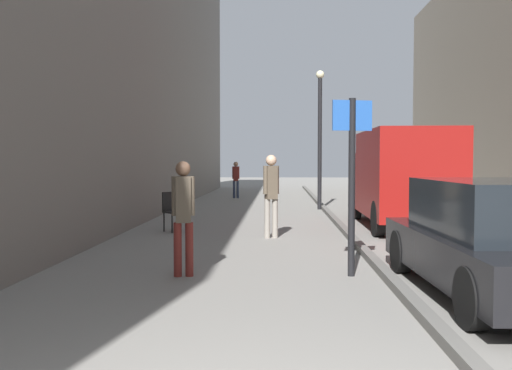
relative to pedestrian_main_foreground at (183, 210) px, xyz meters
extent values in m
plane|color=gray|center=(1.36, 6.43, -0.97)|extent=(80.00, 80.00, 0.00)
cube|color=#615F5B|center=(2.94, 6.43, -0.91)|extent=(0.16, 40.00, 0.12)
cylinder|color=maroon|center=(-0.08, -0.01, -0.58)|extent=(0.12, 0.12, 0.79)
cylinder|color=maroon|center=(0.08, 0.01, -0.58)|extent=(0.12, 0.12, 0.79)
cube|color=brown|center=(0.00, 0.00, 0.16)|extent=(0.25, 0.22, 0.67)
cylinder|color=brown|center=(-0.12, -0.02, 0.21)|extent=(0.09, 0.09, 0.57)
cylinder|color=brown|center=(0.12, 0.02, 0.21)|extent=(0.09, 0.09, 0.57)
sphere|color=brown|center=(0.00, 0.00, 0.60)|extent=(0.22, 0.22, 0.22)
cylinder|color=gray|center=(1.14, 4.05, -0.55)|extent=(0.13, 0.13, 0.85)
cylinder|color=gray|center=(1.31, 4.12, -0.55)|extent=(0.13, 0.13, 0.85)
cube|color=brown|center=(1.23, 4.08, 0.24)|extent=(0.29, 0.27, 0.73)
cylinder|color=brown|center=(1.10, 4.04, 0.30)|extent=(0.10, 0.10, 0.62)
cylinder|color=brown|center=(1.35, 4.13, 0.30)|extent=(0.10, 0.10, 0.62)
sphere|color=tan|center=(1.23, 4.08, 0.72)|extent=(0.24, 0.24, 0.24)
cylinder|color=#2D3851|center=(-0.61, 16.79, -0.59)|extent=(0.11, 0.11, 0.76)
cylinder|color=#2D3851|center=(-0.44, 16.79, -0.59)|extent=(0.11, 0.11, 0.76)
cube|color=maroon|center=(-0.52, 16.79, 0.12)|extent=(0.21, 0.18, 0.65)
cylinder|color=maroon|center=(-0.64, 16.79, 0.16)|extent=(0.09, 0.09, 0.55)
cylinder|color=maroon|center=(-0.41, 16.79, 0.16)|extent=(0.09, 0.09, 0.55)
sphere|color=#9E755B|center=(-0.52, 16.79, 0.55)|extent=(0.21, 0.21, 0.21)
cube|color=maroon|center=(4.47, 5.59, 0.40)|extent=(1.95, 3.85, 2.08)
cube|color=maroon|center=(4.49, 8.25, 0.14)|extent=(1.93, 1.51, 1.56)
cube|color=black|center=(4.49, 8.77, 0.49)|extent=(1.61, 0.05, 0.69)
cylinder|color=black|center=(3.63, 8.11, -0.57)|extent=(0.23, 0.80, 0.80)
cylinder|color=black|center=(5.34, 8.09, -0.57)|extent=(0.23, 0.80, 0.80)
cylinder|color=black|center=(3.60, 4.38, -0.57)|extent=(0.23, 0.80, 0.80)
cylinder|color=black|center=(5.31, 4.36, -0.57)|extent=(0.23, 0.80, 0.80)
cube|color=black|center=(4.11, -0.99, -0.48)|extent=(1.94, 4.26, 0.55)
cube|color=black|center=(4.11, -0.99, 0.14)|extent=(1.59, 2.57, 0.68)
cylinder|color=black|center=(3.24, 0.41, -0.65)|extent=(0.22, 0.65, 0.64)
cylinder|color=black|center=(4.88, 0.46, -0.65)|extent=(0.22, 0.65, 0.64)
cylinder|color=black|center=(3.33, -2.45, -0.65)|extent=(0.22, 0.65, 0.64)
cylinder|color=black|center=(2.46, 0.13, 0.33)|extent=(0.10, 0.10, 2.60)
cube|color=#2659B2|center=(2.46, 0.13, 1.38)|extent=(0.59, 0.17, 0.44)
cylinder|color=black|center=(2.80, 11.22, 1.28)|extent=(0.14, 0.14, 4.50)
sphere|color=beige|center=(2.80, 11.22, 3.65)|extent=(0.28, 0.28, 0.28)
cylinder|color=black|center=(-0.81, 5.04, -0.75)|extent=(0.04, 0.04, 0.45)
cylinder|color=black|center=(-1.09, 4.79, -0.75)|extent=(0.04, 0.04, 0.45)
cylinder|color=black|center=(-1.06, 5.32, -0.75)|extent=(0.04, 0.04, 0.45)
cylinder|color=black|center=(-1.34, 5.07, -0.75)|extent=(0.04, 0.04, 0.45)
cube|color=black|center=(-1.07, 5.05, -0.50)|extent=(0.62, 0.62, 0.04)
cube|color=black|center=(-1.21, 5.20, -0.26)|extent=(0.36, 0.32, 0.45)
camera|label=1|loc=(1.39, -8.05, 0.73)|focal=39.16mm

